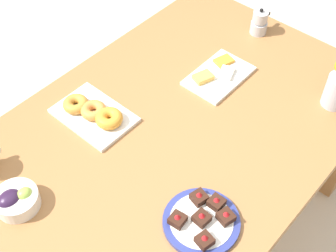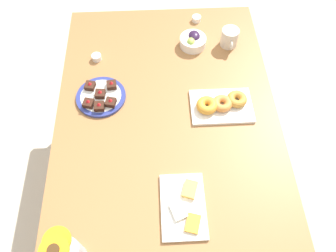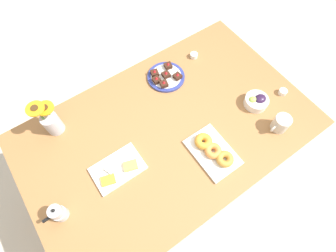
# 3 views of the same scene
# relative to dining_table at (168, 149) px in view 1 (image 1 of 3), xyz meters

# --- Properties ---
(ground_plane) EXTENTS (6.00, 6.00, 0.00)m
(ground_plane) POSITION_rel_dining_table_xyz_m (0.00, 0.00, -0.65)
(ground_plane) COLOR beige
(dining_table) EXTENTS (1.60, 1.00, 0.74)m
(dining_table) POSITION_rel_dining_table_xyz_m (0.00, 0.00, 0.00)
(dining_table) COLOR #9E6B3D
(dining_table) RESTS_ON ground_plane
(grape_bowl) EXTENTS (0.13, 0.13, 0.07)m
(grape_bowl) POSITION_rel_dining_table_xyz_m (-0.51, 0.15, 0.12)
(grape_bowl) COLOR white
(grape_bowl) RESTS_ON dining_table
(cheese_platter) EXTENTS (0.26, 0.17, 0.03)m
(cheese_platter) POSITION_rel_dining_table_xyz_m (0.34, 0.04, 0.10)
(cheese_platter) COLOR white
(cheese_platter) RESTS_ON dining_table
(croissant_platter) EXTENTS (0.19, 0.28, 0.05)m
(croissant_platter) POSITION_rel_dining_table_xyz_m (-0.11, 0.25, 0.11)
(croissant_platter) COLOR white
(croissant_platter) RESTS_ON dining_table
(dessert_plate) EXTENTS (0.23, 0.23, 0.05)m
(dessert_plate) POSITION_rel_dining_table_xyz_m (-0.19, -0.30, 0.10)
(dessert_plate) COLOR navy
(dessert_plate) RESTS_ON dining_table
(moka_pot) EXTENTS (0.11, 0.07, 0.12)m
(moka_pot) POSITION_rel_dining_table_xyz_m (0.67, 0.09, 0.13)
(moka_pot) COLOR #B7B7BC
(moka_pot) RESTS_ON dining_table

